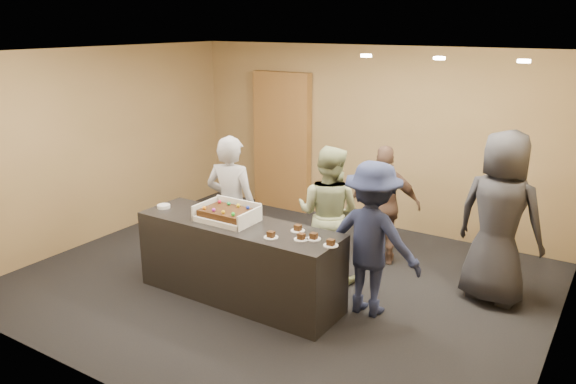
# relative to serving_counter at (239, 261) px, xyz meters

# --- Properties ---
(room) EXTENTS (6.04, 6.00, 2.70)m
(room) POSITION_rel_serving_counter_xyz_m (0.16, 0.58, 0.90)
(room) COLOR black
(room) RESTS_ON ground
(serving_counter) EXTENTS (2.41, 0.72, 0.90)m
(serving_counter) POSITION_rel_serving_counter_xyz_m (0.00, 0.00, 0.00)
(serving_counter) COLOR black
(serving_counter) RESTS_ON floor
(storage_cabinet) EXTENTS (1.03, 0.15, 2.26)m
(storage_cabinet) POSITION_rel_serving_counter_xyz_m (-1.36, 2.99, 0.68)
(storage_cabinet) COLOR brown
(storage_cabinet) RESTS_ON floor
(cake_box) EXTENTS (0.65, 0.45, 0.19)m
(cake_box) POSITION_rel_serving_counter_xyz_m (-0.15, 0.02, 0.49)
(cake_box) COLOR white
(cake_box) RESTS_ON serving_counter
(sheet_cake) EXTENTS (0.55, 0.38, 0.11)m
(sheet_cake) POSITION_rel_serving_counter_xyz_m (-0.15, 0.00, 0.55)
(sheet_cake) COLOR black
(sheet_cake) RESTS_ON cake_box
(plate_stack) EXTENTS (0.15, 0.15, 0.04)m
(plate_stack) POSITION_rel_serving_counter_xyz_m (-1.07, -0.05, 0.47)
(plate_stack) COLOR white
(plate_stack) RESTS_ON serving_counter
(slice_a) EXTENTS (0.15, 0.15, 0.07)m
(slice_a) POSITION_rel_serving_counter_xyz_m (0.55, -0.16, 0.47)
(slice_a) COLOR white
(slice_a) RESTS_ON serving_counter
(slice_b) EXTENTS (0.15, 0.15, 0.07)m
(slice_b) POSITION_rel_serving_counter_xyz_m (0.68, 0.15, 0.47)
(slice_b) COLOR white
(slice_b) RESTS_ON serving_counter
(slice_c) EXTENTS (0.15, 0.15, 0.07)m
(slice_c) POSITION_rel_serving_counter_xyz_m (0.84, -0.05, 0.47)
(slice_c) COLOR white
(slice_c) RESTS_ON serving_counter
(slice_d) EXTENTS (0.15, 0.15, 0.07)m
(slice_d) POSITION_rel_serving_counter_xyz_m (0.94, 0.03, 0.47)
(slice_d) COLOR white
(slice_d) RESTS_ON serving_counter
(slice_e) EXTENTS (0.15, 0.15, 0.07)m
(slice_e) POSITION_rel_serving_counter_xyz_m (1.17, -0.03, 0.47)
(slice_e) COLOR white
(slice_e) RESTS_ON serving_counter
(person_server_grey) EXTENTS (0.71, 0.54, 1.75)m
(person_server_grey) POSITION_rel_serving_counter_xyz_m (-0.46, 0.48, 0.43)
(person_server_grey) COLOR #9C9CA1
(person_server_grey) RESTS_ON floor
(person_sage_man) EXTENTS (0.86, 0.70, 1.65)m
(person_sage_man) POSITION_rel_serving_counter_xyz_m (0.59, 1.00, 0.38)
(person_sage_man) COLOR #9BA778
(person_sage_man) RESTS_ON floor
(person_navy_man) EXTENTS (1.09, 0.63, 1.67)m
(person_navy_man) POSITION_rel_serving_counter_xyz_m (1.37, 0.50, 0.39)
(person_navy_man) COLOR #1D2446
(person_navy_man) RESTS_ON floor
(person_brown_extra) EXTENTS (0.99, 0.69, 1.55)m
(person_brown_extra) POSITION_rel_serving_counter_xyz_m (0.97, 1.78, 0.33)
(person_brown_extra) COLOR brown
(person_brown_extra) RESTS_ON floor
(person_dark_suit) EXTENTS (1.04, 0.76, 1.95)m
(person_dark_suit) POSITION_rel_serving_counter_xyz_m (2.44, 1.49, 0.52)
(person_dark_suit) COLOR #242428
(person_dark_suit) RESTS_ON floor
(ceiling_spotlights) EXTENTS (1.72, 0.12, 0.03)m
(ceiling_spotlights) POSITION_rel_serving_counter_xyz_m (1.76, 1.08, 2.22)
(ceiling_spotlights) COLOR #FFEAC6
(ceiling_spotlights) RESTS_ON ceiling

